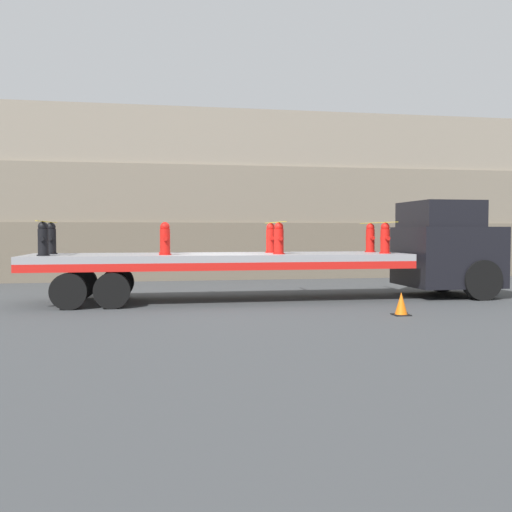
{
  "coord_description": "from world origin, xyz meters",
  "views": [
    {
      "loc": [
        -1.75,
        -15.61,
        1.9
      ],
      "look_at": [
        0.99,
        0.0,
        1.23
      ],
      "focal_mm": 40.0,
      "sensor_mm": 36.0,
      "label": 1
    }
  ],
  "objects_px": {
    "fire_hydrant_red_near_2": "(279,239)",
    "fire_hydrant_red_far_3": "(370,238)",
    "fire_hydrant_black_near_0": "(43,239)",
    "fire_hydrant_red_far_1": "(165,238)",
    "fire_hydrant_red_far_2": "(271,238)",
    "traffic_cone": "(401,304)",
    "fire_hydrant_red_near_3": "(385,238)",
    "truck_cab": "(449,248)",
    "fire_hydrant_black_far_0": "(51,239)",
    "fire_hydrant_red_near_1": "(165,239)",
    "flatbed_trailer": "(201,262)"
  },
  "relations": [
    {
      "from": "fire_hydrant_red_far_1",
      "to": "fire_hydrant_red_near_3",
      "type": "relative_size",
      "value": 1.0
    },
    {
      "from": "fire_hydrant_black_near_0",
      "to": "fire_hydrant_red_near_3",
      "type": "bearing_deg",
      "value": 0.0
    },
    {
      "from": "fire_hydrant_red_far_1",
      "to": "fire_hydrant_red_near_2",
      "type": "distance_m",
      "value": 3.24
    },
    {
      "from": "fire_hydrant_red_near_2",
      "to": "fire_hydrant_red_far_3",
      "type": "height_order",
      "value": "same"
    },
    {
      "from": "fire_hydrant_black_near_0",
      "to": "fire_hydrant_red_far_3",
      "type": "xyz_separation_m",
      "value": [
        9.11,
        1.12,
        0.0
      ]
    },
    {
      "from": "fire_hydrant_red_far_2",
      "to": "traffic_cone",
      "type": "xyz_separation_m",
      "value": [
        2.22,
        -4.03,
        -1.46
      ]
    },
    {
      "from": "fire_hydrant_black_near_0",
      "to": "traffic_cone",
      "type": "height_order",
      "value": "fire_hydrant_black_near_0"
    },
    {
      "from": "fire_hydrant_black_near_0",
      "to": "fire_hydrant_black_far_0",
      "type": "bearing_deg",
      "value": 90.0
    },
    {
      "from": "fire_hydrant_red_far_3",
      "to": "flatbed_trailer",
      "type": "bearing_deg",
      "value": -173.71
    },
    {
      "from": "fire_hydrant_black_far_0",
      "to": "fire_hydrant_red_far_1",
      "type": "relative_size",
      "value": 1.0
    },
    {
      "from": "flatbed_trailer",
      "to": "fire_hydrant_red_far_2",
      "type": "bearing_deg",
      "value": 15.29
    },
    {
      "from": "fire_hydrant_black_near_0",
      "to": "fire_hydrant_black_far_0",
      "type": "distance_m",
      "value": 1.12
    },
    {
      "from": "fire_hydrant_red_far_1",
      "to": "fire_hydrant_red_far_3",
      "type": "xyz_separation_m",
      "value": [
        6.07,
        0.0,
        0.0
      ]
    },
    {
      "from": "truck_cab",
      "to": "traffic_cone",
      "type": "xyz_separation_m",
      "value": [
        -3.05,
        -3.46,
        -1.16
      ]
    },
    {
      "from": "fire_hydrant_red_far_1",
      "to": "flatbed_trailer",
      "type": "bearing_deg",
      "value": -29.59
    },
    {
      "from": "fire_hydrant_red_near_3",
      "to": "traffic_cone",
      "type": "bearing_deg",
      "value": -105.64
    },
    {
      "from": "truck_cab",
      "to": "fire_hydrant_black_near_0",
      "type": "distance_m",
      "value": 11.36
    },
    {
      "from": "flatbed_trailer",
      "to": "fire_hydrant_red_far_3",
      "type": "distance_m",
      "value": 5.16
    },
    {
      "from": "truck_cab",
      "to": "fire_hydrant_red_near_3",
      "type": "xyz_separation_m",
      "value": [
        -2.23,
        -0.56,
        0.3
      ]
    },
    {
      "from": "fire_hydrant_red_near_3",
      "to": "fire_hydrant_red_far_3",
      "type": "distance_m",
      "value": 1.12
    },
    {
      "from": "truck_cab",
      "to": "fire_hydrant_red_near_1",
      "type": "bearing_deg",
      "value": -176.14
    },
    {
      "from": "truck_cab",
      "to": "fire_hydrant_red_far_2",
      "type": "bearing_deg",
      "value": 173.93
    },
    {
      "from": "fire_hydrant_red_near_1",
      "to": "fire_hydrant_red_near_3",
      "type": "xyz_separation_m",
      "value": [
        6.07,
        0.0,
        0.0
      ]
    },
    {
      "from": "fire_hydrant_black_near_0",
      "to": "fire_hydrant_red_near_2",
      "type": "distance_m",
      "value": 6.07
    },
    {
      "from": "fire_hydrant_black_far_0",
      "to": "fire_hydrant_red_far_1",
      "type": "bearing_deg",
      "value": 0.0
    },
    {
      "from": "traffic_cone",
      "to": "truck_cab",
      "type": "bearing_deg",
      "value": 48.68
    },
    {
      "from": "traffic_cone",
      "to": "fire_hydrant_red_far_1",
      "type": "bearing_deg",
      "value": 142.59
    },
    {
      "from": "fire_hydrant_red_far_2",
      "to": "fire_hydrant_red_near_1",
      "type": "bearing_deg",
      "value": -159.74
    },
    {
      "from": "fire_hydrant_red_far_2",
      "to": "fire_hydrant_red_far_3",
      "type": "distance_m",
      "value": 3.04
    },
    {
      "from": "fire_hydrant_red_far_1",
      "to": "fire_hydrant_red_near_1",
      "type": "bearing_deg",
      "value": -90.0
    },
    {
      "from": "fire_hydrant_black_far_0",
      "to": "fire_hydrant_red_near_2",
      "type": "distance_m",
      "value": 6.18
    },
    {
      "from": "fire_hydrant_black_near_0",
      "to": "fire_hydrant_red_far_1",
      "type": "relative_size",
      "value": 1.0
    },
    {
      "from": "truck_cab",
      "to": "fire_hydrant_black_far_0",
      "type": "bearing_deg",
      "value": 177.17
    },
    {
      "from": "fire_hydrant_red_far_2",
      "to": "fire_hydrant_red_near_2",
      "type": "bearing_deg",
      "value": -90.0
    },
    {
      "from": "truck_cab",
      "to": "fire_hydrant_black_far_0",
      "type": "relative_size",
      "value": 3.24
    },
    {
      "from": "flatbed_trailer",
      "to": "fire_hydrant_red_far_3",
      "type": "xyz_separation_m",
      "value": [
        5.09,
        0.56,
        0.64
      ]
    },
    {
      "from": "flatbed_trailer",
      "to": "truck_cab",
      "type": "bearing_deg",
      "value": 0.0
    },
    {
      "from": "fire_hydrant_red_near_1",
      "to": "flatbed_trailer",
      "type": "bearing_deg",
      "value": 29.59
    },
    {
      "from": "fire_hydrant_red_near_2",
      "to": "fire_hydrant_black_near_0",
      "type": "bearing_deg",
      "value": 180.0
    },
    {
      "from": "fire_hydrant_red_near_1",
      "to": "fire_hydrant_red_near_3",
      "type": "distance_m",
      "value": 6.07
    },
    {
      "from": "truck_cab",
      "to": "fire_hydrant_red_near_1",
      "type": "relative_size",
      "value": 3.24
    },
    {
      "from": "fire_hydrant_black_far_0",
      "to": "fire_hydrant_red_near_3",
      "type": "height_order",
      "value": "same"
    },
    {
      "from": "fire_hydrant_black_near_0",
      "to": "flatbed_trailer",
      "type": "bearing_deg",
      "value": 7.93
    },
    {
      "from": "fire_hydrant_red_near_1",
      "to": "traffic_cone",
      "type": "bearing_deg",
      "value": -28.89
    },
    {
      "from": "fire_hydrant_black_far_0",
      "to": "fire_hydrant_red_far_2",
      "type": "height_order",
      "value": "same"
    },
    {
      "from": "fire_hydrant_red_near_2",
      "to": "fire_hydrant_red_far_3",
      "type": "distance_m",
      "value": 3.24
    },
    {
      "from": "flatbed_trailer",
      "to": "fire_hydrant_red_far_1",
      "type": "distance_m",
      "value": 1.3
    },
    {
      "from": "flatbed_trailer",
      "to": "fire_hydrant_red_near_1",
      "type": "bearing_deg",
      "value": -150.41
    },
    {
      "from": "fire_hydrant_red_near_3",
      "to": "truck_cab",
      "type": "bearing_deg",
      "value": 14.09
    },
    {
      "from": "fire_hydrant_red_far_2",
      "to": "traffic_cone",
      "type": "relative_size",
      "value": 1.62
    }
  ]
}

